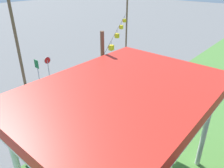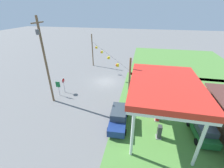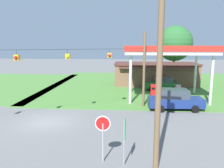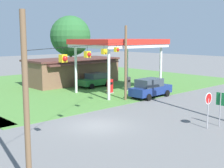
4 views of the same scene
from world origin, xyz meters
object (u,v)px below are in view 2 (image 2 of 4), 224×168
(gas_station_canopy, at_px, (165,87))
(car_at_pumps_rear, at_px, (203,130))
(fuel_pump_far, at_px, (159,132))
(car_at_pumps_front, at_px, (119,117))
(stop_sign_roadside, at_px, (63,82))
(route_sign, at_px, (58,86))
(utility_pole_main, at_px, (45,59))
(fuel_pump_near, at_px, (158,115))

(gas_station_canopy, relative_size, car_at_pumps_rear, 2.12)
(fuel_pump_far, bearing_deg, car_at_pumps_front, -105.96)
(car_at_pumps_front, height_order, stop_sign_roadside, stop_sign_roadside)
(car_at_pumps_front, bearing_deg, route_sign, -116.41)
(route_sign, relative_size, utility_pole_main, 0.21)
(route_sign, bearing_deg, stop_sign_roadside, 165.29)
(fuel_pump_near, distance_m, route_sign, 15.02)
(fuel_pump_near, height_order, route_sign, route_sign)
(fuel_pump_near, distance_m, car_at_pumps_front, 4.78)
(car_at_pumps_rear, bearing_deg, fuel_pump_far, 101.51)
(gas_station_canopy, xyz_separation_m, route_sign, (-4.39, -14.69, -3.74))
(fuel_pump_near, xyz_separation_m, car_at_pumps_front, (1.51, -4.54, 0.24))
(car_at_pumps_rear, relative_size, utility_pole_main, 0.38)
(car_at_pumps_front, bearing_deg, gas_station_canopy, 88.78)
(gas_station_canopy, distance_m, fuel_pump_far, 4.90)
(car_at_pumps_front, xyz_separation_m, utility_pole_main, (-2.91, -10.30, 5.46))
(utility_pole_main, bearing_deg, car_at_pumps_rear, 81.07)
(gas_station_canopy, height_order, car_at_pumps_rear, gas_station_canopy)
(gas_station_canopy, height_order, car_at_pumps_front, gas_station_canopy)
(gas_station_canopy, height_order, route_sign, gas_station_canopy)
(gas_station_canopy, relative_size, route_sign, 3.95)
(fuel_pump_near, bearing_deg, utility_pole_main, -95.43)
(route_sign, bearing_deg, car_at_pumps_front, 66.12)
(route_sign, bearing_deg, fuel_pump_near, 78.49)
(gas_station_canopy, bearing_deg, fuel_pump_far, -0.07)
(fuel_pump_near, bearing_deg, fuel_pump_far, 0.00)
(car_at_pumps_rear, distance_m, utility_pole_main, 20.38)
(gas_station_canopy, xyz_separation_m, stop_sign_roadside, (-5.52, -14.39, -3.63))
(fuel_pump_near, distance_m, stop_sign_roadside, 15.01)
(fuel_pump_far, distance_m, car_at_pumps_rear, 4.69)
(fuel_pump_near, bearing_deg, route_sign, -101.51)
(fuel_pump_near, relative_size, car_at_pumps_front, 0.31)
(fuel_pump_near, xyz_separation_m, utility_pole_main, (-1.41, -14.83, 5.70))
(car_at_pumps_front, height_order, car_at_pumps_rear, car_at_pumps_front)
(car_at_pumps_rear, height_order, route_sign, route_sign)
(route_sign, height_order, utility_pole_main, utility_pole_main)
(fuel_pump_near, height_order, utility_pole_main, utility_pole_main)
(fuel_pump_far, height_order, utility_pole_main, utility_pole_main)
(car_at_pumps_front, xyz_separation_m, stop_sign_roadside, (-5.63, -9.86, 0.81))
(car_at_pumps_front, distance_m, utility_pole_main, 12.01)
(stop_sign_roadside, xyz_separation_m, utility_pole_main, (2.71, -0.44, 4.64))
(gas_station_canopy, xyz_separation_m, fuel_pump_far, (1.40, -0.00, -4.69))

